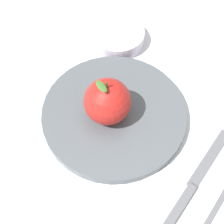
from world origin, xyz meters
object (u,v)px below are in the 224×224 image
at_px(apple, 107,101).
at_px(side_bowl, 118,36).
at_px(knife, 191,187).
at_px(dinner_plate, 112,114).

distance_m(apple, side_bowl, 0.20).
bearing_deg(apple, knife, 105.47).
bearing_deg(apple, dinner_plate, 176.74).
bearing_deg(knife, side_bowl, -101.18).
relative_size(apple, side_bowl, 0.84).
bearing_deg(side_bowl, dinner_plate, 55.54).
xyz_separation_m(apple, knife, (-0.05, 0.18, -0.06)).
relative_size(dinner_plate, apple, 2.78).
xyz_separation_m(dinner_plate, knife, (-0.04, 0.18, -0.01)).
distance_m(dinner_plate, apple, 0.05).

